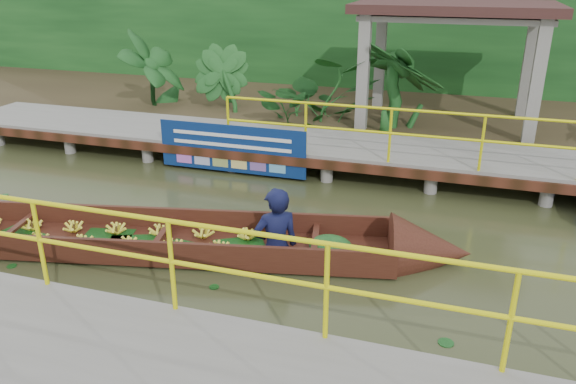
% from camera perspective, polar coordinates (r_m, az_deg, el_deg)
% --- Properties ---
extents(ground, '(80.00, 80.00, 0.00)m').
position_cam_1_polar(ground, '(9.07, -6.40, -4.00)').
color(ground, '#2D3118').
rests_on(ground, ground).
extents(land_strip, '(30.00, 8.00, 0.45)m').
position_cam_1_polar(land_strip, '(15.74, 4.65, 8.22)').
color(land_strip, '#332719').
rests_on(land_strip, ground).
extents(far_dock, '(16.00, 2.06, 1.66)m').
position_cam_1_polar(far_dock, '(11.88, 0.24, 4.98)').
color(far_dock, slate).
rests_on(far_dock, ground).
extents(pavilion, '(4.40, 3.00, 3.00)m').
position_cam_1_polar(pavilion, '(13.76, 16.54, 16.40)').
color(pavilion, slate).
rests_on(pavilion, ground).
extents(foliage_backdrop, '(30.00, 0.80, 4.00)m').
position_cam_1_polar(foliage_backdrop, '(17.85, 6.75, 15.56)').
color(foliage_backdrop, '#123A15').
rests_on(foliage_backdrop, ground).
extents(vendor_boat, '(11.27, 3.42, 2.39)m').
position_cam_1_polar(vendor_boat, '(8.84, -17.75, -3.85)').
color(vendor_boat, '#38170F').
rests_on(vendor_boat, ground).
extents(blue_banner, '(3.11, 0.04, 0.97)m').
position_cam_1_polar(blue_banner, '(11.32, -5.76, 4.42)').
color(blue_banner, navy).
rests_on(blue_banner, ground).
extents(tropical_plants, '(14.53, 1.53, 1.92)m').
position_cam_1_polar(tropical_plants, '(13.07, 10.01, 10.44)').
color(tropical_plants, '#123A15').
rests_on(tropical_plants, ground).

